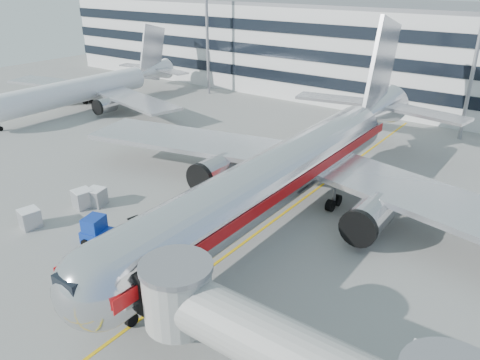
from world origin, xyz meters
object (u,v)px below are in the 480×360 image
Objects in this scene: main_jet at (293,166)px; ramp_worker at (105,247)px; baggage_tug at (100,233)px; cargo_container_right at (83,198)px; cargo_container_front at (30,218)px; cargo_container_left at (96,197)px; belt_loader at (143,239)px.

ramp_worker is at bearing -115.34° from main_jet.
cargo_container_right is at bearing 153.55° from baggage_tug.
cargo_container_front is at bearing -135.12° from main_jet.
main_jet is 26.67× the size of cargo_container_left.
ramp_worker reaches higher than cargo_container_left.
belt_loader is at bearing -116.85° from main_jet.
cargo_container_right is (-15.96, -11.31, -3.38)m from main_jet.
belt_loader is at bearing 20.38° from cargo_container_front.
cargo_container_left is (-6.00, 4.30, -0.20)m from baggage_tug.
main_jet is at bearing 13.17° from ramp_worker.
main_jet is at bearing 57.70° from baggage_tug.
cargo_container_front is (-7.21, -1.75, -0.21)m from baggage_tug.
belt_loader is at bearing 34.86° from baggage_tug.
baggage_tug is 7.49m from cargo_container_right.
main_jet reaches higher than baggage_tug.
cargo_container_left is 1.01× the size of cargo_container_right.
main_jet is 26.51× the size of ramp_worker.
cargo_container_left is at bearing 78.68° from cargo_container_front.
baggage_tug is (-2.85, -1.98, 0.48)m from belt_loader.
belt_loader reaches higher than cargo_container_right.
ramp_worker reaches higher than cargo_container_right.
ramp_worker is (1.84, -1.03, -0.08)m from baggage_tug.
ramp_worker is (-7.42, -15.67, -3.27)m from main_jet.
belt_loader reaches higher than cargo_container_left.
main_jet is 18.74m from cargo_container_left.
ramp_worker is (9.04, 0.73, 0.12)m from cargo_container_front.
belt_loader is 9.65m from cargo_container_right.
main_jet is 27.66× the size of cargo_container_front.
baggage_tug reaches higher than cargo_container_right.
cargo_container_front is at bearing -101.32° from cargo_container_left.
cargo_container_right is at bearing 84.28° from cargo_container_front.
main_jet is at bearing 63.15° from belt_loader.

